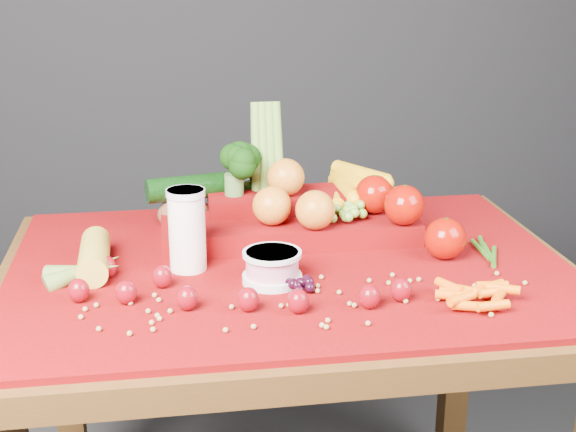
{
  "coord_description": "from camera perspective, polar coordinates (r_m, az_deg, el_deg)",
  "views": [
    {
      "loc": [
        -0.22,
        -1.4,
        1.33
      ],
      "look_at": [
        0.0,
        0.02,
        0.85
      ],
      "focal_mm": 50.0,
      "sensor_mm": 36.0,
      "label": 1
    }
  ],
  "objects": [
    {
      "name": "table",
      "position": [
        1.57,
        0.11,
        -6.98
      ],
      "size": [
        1.1,
        0.8,
        0.75
      ],
      "color": "#3D250E",
      "rests_on": "ground"
    },
    {
      "name": "milk_glass",
      "position": [
        1.49,
        -7.2,
        -0.78
      ],
      "size": [
        0.07,
        0.07,
        0.16
      ],
      "rotation": [
        0.0,
        0.0,
        0.09
      ],
      "color": "white",
      "rests_on": "red_cloth"
    },
    {
      "name": "soybean_scatter",
      "position": [
        1.35,
        1.43,
        -6.31
      ],
      "size": [
        0.84,
        0.24,
        0.01
      ],
      "primitive_type": null,
      "color": "#A38446",
      "rests_on": "red_cloth"
    },
    {
      "name": "dark_grape_cluster",
      "position": [
        1.4,
        0.81,
        -4.97
      ],
      "size": [
        0.06,
        0.05,
        0.03
      ],
      "primitive_type": null,
      "color": "black",
      "rests_on": "red_cloth"
    },
    {
      "name": "green_bean_pile",
      "position": [
        1.62,
        13.49,
        -2.48
      ],
      "size": [
        0.14,
        0.12,
        0.01
      ],
      "primitive_type": null,
      "color": "#2A5A14",
      "rests_on": "red_cloth"
    },
    {
      "name": "strawberry_scatter",
      "position": [
        1.38,
        -5.19,
        -4.85
      ],
      "size": [
        0.58,
        0.28,
        0.05
      ],
      "color": "maroon",
      "rests_on": "red_cloth"
    },
    {
      "name": "baby_carrot_pile",
      "position": [
        1.39,
        13.7,
        -5.61
      ],
      "size": [
        0.18,
        0.17,
        0.03
      ],
      "primitive_type": null,
      "color": "#F06208",
      "rests_on": "red_cloth"
    },
    {
      "name": "produce_mound",
      "position": [
        1.66,
        0.8,
        0.62
      ],
      "size": [
        0.61,
        0.37,
        0.27
      ],
      "color": "#770603",
      "rests_on": "red_cloth"
    },
    {
      "name": "red_cloth",
      "position": [
        1.53,
        0.11,
        -3.57
      ],
      "size": [
        1.05,
        0.75,
        0.01
      ],
      "primitive_type": "cube",
      "color": "#770603",
      "rests_on": "table"
    },
    {
      "name": "yogurt_bowl",
      "position": [
        1.43,
        -1.14,
        -3.57
      ],
      "size": [
        0.11,
        0.11,
        0.06
      ],
      "rotation": [
        0.0,
        0.0,
        0.31
      ],
      "color": "silver",
      "rests_on": "red_cloth"
    },
    {
      "name": "corn_ear",
      "position": [
        1.5,
        -14.12,
        -3.49
      ],
      "size": [
        0.19,
        0.23,
        0.06
      ],
      "rotation": [
        0.0,
        0.0,
        1.6
      ],
      "color": "gold",
      "rests_on": "red_cloth"
    },
    {
      "name": "potato",
      "position": [
        1.71,
        -7.44,
        0.16
      ],
      "size": [
        0.11,
        0.08,
        0.07
      ],
      "primitive_type": "ellipsoid",
      "color": "brown",
      "rests_on": "red_cloth"
    }
  ]
}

